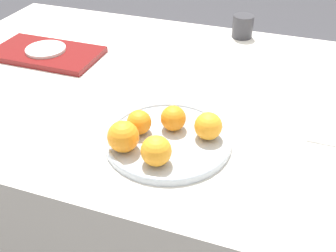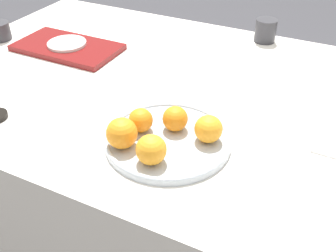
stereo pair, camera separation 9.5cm
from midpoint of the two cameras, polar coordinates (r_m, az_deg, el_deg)
The scene contains 12 objects.
ground_plane at distance 1.73m, azimuth -4.62°, elevation -15.44°, with size 12.00×12.00×0.00m, color #38383D.
table at distance 1.46m, azimuth -5.31°, elevation -6.33°, with size 1.52×1.05×0.74m.
fruit_platter at distance 0.97m, azimuth -2.79°, elevation -1.99°, with size 0.32×0.32×0.02m.
orange_0 at distance 0.98m, azimuth -1.99°, elevation 1.04°, with size 0.06×0.06×0.06m.
orange_1 at distance 0.98m, azimuth -7.00°, elevation 0.45°, with size 0.06×0.06×0.06m.
orange_2 at distance 0.88m, azimuth -4.83°, elevation -3.73°, with size 0.07×0.07×0.07m.
orange_3 at distance 0.95m, azimuth 3.04°, elevation -0.10°, with size 0.07×0.07×0.07m.
orange_4 at distance 0.93m, azimuth -9.45°, elevation -1.63°, with size 0.08×0.08×0.08m.
serving_tray at distance 1.47m, azimuth -19.04°, elevation 9.91°, with size 0.37×0.20×0.02m.
side_plate at distance 1.47m, azimuth -19.16°, elevation 10.43°, with size 0.14×0.14×0.01m.
cup_1 at distance 1.55m, azimuth 9.04°, elevation 14.05°, with size 0.08×0.08×0.08m.
napkin at distance 1.09m, azimuth 20.75°, elevation -0.56°, with size 0.14×0.14×0.01m.
Camera 1 is at (0.44, -0.99, 1.34)m, focal length 42.00 mm.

